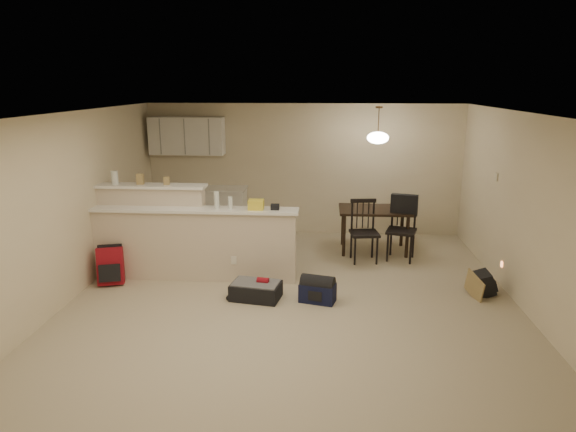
# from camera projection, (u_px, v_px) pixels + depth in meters

# --- Properties ---
(room) EXTENTS (7.00, 7.02, 2.50)m
(room) POSITION_uv_depth(u_px,v_px,m) (292.00, 215.00, 6.48)
(room) COLOR #B6A88C
(room) RESTS_ON ground
(breakfast_bar) EXTENTS (3.08, 0.58, 1.39)m
(breakfast_bar) POSITION_uv_depth(u_px,v_px,m) (180.00, 238.00, 7.71)
(breakfast_bar) COLOR beige
(breakfast_bar) RESTS_ON ground
(upper_cabinets) EXTENTS (1.40, 0.34, 0.70)m
(upper_cabinets) POSITION_uv_depth(u_px,v_px,m) (187.00, 136.00, 9.68)
(upper_cabinets) COLOR white
(upper_cabinets) RESTS_ON room
(kitchen_counter) EXTENTS (1.80, 0.60, 0.90)m
(kitchen_counter) POSITION_uv_depth(u_px,v_px,m) (199.00, 212.00, 9.90)
(kitchen_counter) COLOR white
(kitchen_counter) RESTS_ON ground
(thermostat) EXTENTS (0.02, 0.12, 0.12)m
(thermostat) POSITION_uv_depth(u_px,v_px,m) (496.00, 177.00, 7.71)
(thermostat) COLOR beige
(thermostat) RESTS_ON room
(jar) EXTENTS (0.10, 0.10, 0.20)m
(jar) POSITION_uv_depth(u_px,v_px,m) (115.00, 178.00, 7.69)
(jar) COLOR silver
(jar) RESTS_ON breakfast_bar
(cereal_box) EXTENTS (0.10, 0.07, 0.16)m
(cereal_box) POSITION_uv_depth(u_px,v_px,m) (140.00, 179.00, 7.67)
(cereal_box) COLOR #A18653
(cereal_box) RESTS_ON breakfast_bar
(small_box) EXTENTS (0.08, 0.06, 0.12)m
(small_box) POSITION_uv_depth(u_px,v_px,m) (167.00, 181.00, 7.65)
(small_box) COLOR #A18653
(small_box) RESTS_ON breakfast_bar
(bottle_a) EXTENTS (0.07, 0.07, 0.26)m
(bottle_a) POSITION_uv_depth(u_px,v_px,m) (217.00, 200.00, 7.44)
(bottle_a) COLOR silver
(bottle_a) RESTS_ON breakfast_bar
(bottle_b) EXTENTS (0.06, 0.06, 0.18)m
(bottle_b) POSITION_uv_depth(u_px,v_px,m) (230.00, 203.00, 7.43)
(bottle_b) COLOR silver
(bottle_b) RESTS_ON breakfast_bar
(bag_lump) EXTENTS (0.22, 0.18, 0.14)m
(bag_lump) POSITION_uv_depth(u_px,v_px,m) (256.00, 205.00, 7.41)
(bag_lump) COLOR #A18653
(bag_lump) RESTS_ON breakfast_bar
(pouch) EXTENTS (0.12, 0.10, 0.08)m
(pouch) POSITION_uv_depth(u_px,v_px,m) (275.00, 207.00, 7.40)
(pouch) COLOR #A18653
(pouch) RESTS_ON breakfast_bar
(extra_item_x) EXTENTS (0.12, 0.10, 0.11)m
(extra_item_x) POSITION_uv_depth(u_px,v_px,m) (256.00, 205.00, 7.42)
(extra_item_x) COLOR #A18653
(extra_item_x) RESTS_ON breakfast_bar
(dining_table) EXTENTS (1.22, 0.82, 0.76)m
(dining_table) POSITION_uv_depth(u_px,v_px,m) (375.00, 214.00, 8.87)
(dining_table) COLOR black
(dining_table) RESTS_ON ground
(pendant_lamp) EXTENTS (0.36, 0.36, 0.62)m
(pendant_lamp) POSITION_uv_depth(u_px,v_px,m) (378.00, 137.00, 8.54)
(pendant_lamp) COLOR brown
(pendant_lamp) RESTS_ON room
(dining_chair_near) EXTENTS (0.50, 0.48, 1.02)m
(dining_chair_near) POSITION_uv_depth(u_px,v_px,m) (364.00, 232.00, 8.38)
(dining_chair_near) COLOR black
(dining_chair_near) RESTS_ON ground
(dining_chair_far) EXTENTS (0.56, 0.55, 1.05)m
(dining_chair_far) POSITION_uv_depth(u_px,v_px,m) (401.00, 229.00, 8.46)
(dining_chair_far) COLOR black
(dining_chair_far) RESTS_ON ground
(suitcase) EXTENTS (0.72, 0.53, 0.22)m
(suitcase) POSITION_uv_depth(u_px,v_px,m) (256.00, 291.00, 7.01)
(suitcase) COLOR black
(suitcase) RESTS_ON ground
(red_backpack) EXTENTS (0.41, 0.32, 0.54)m
(red_backpack) POSITION_uv_depth(u_px,v_px,m) (111.00, 266.00, 7.50)
(red_backpack) COLOR maroon
(red_backpack) RESTS_ON ground
(navy_duffel) EXTENTS (0.52, 0.37, 0.26)m
(navy_duffel) POSITION_uv_depth(u_px,v_px,m) (318.00, 293.00, 6.90)
(navy_duffel) COLOR black
(navy_duffel) RESTS_ON ground
(black_daypack) EXTENTS (0.24, 0.34, 0.30)m
(black_daypack) POSITION_uv_depth(u_px,v_px,m) (483.00, 283.00, 7.17)
(black_daypack) COLOR black
(black_daypack) RESTS_ON ground
(cardboard_sheet) EXTENTS (0.13, 0.42, 0.33)m
(cardboard_sheet) POSITION_uv_depth(u_px,v_px,m) (474.00, 286.00, 7.02)
(cardboard_sheet) COLOR #A18653
(cardboard_sheet) RESTS_ON ground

